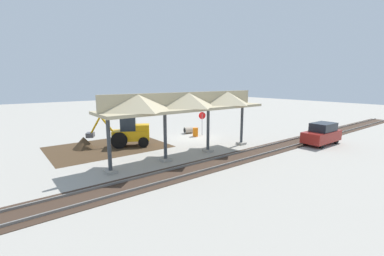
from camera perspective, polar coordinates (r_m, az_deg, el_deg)
The scene contains 10 objects.
ground_plane at distance 26.30m, azimuth 0.53°, elevation -2.16°, with size 120.00×120.00×0.00m, color #9E998E.
dirt_work_zone at distance 23.71m, azimuth -18.11°, elevation -4.06°, with size 9.62×7.00×0.01m, color #42301E.
platform_canopy at distance 19.16m, azimuth -0.92°, elevation 5.79°, with size 13.40×3.20×4.90m.
rail_tracks at distance 21.11m, azimuth 13.40°, elevation -5.50°, with size 60.00×2.58×0.15m.
stop_sign at distance 27.17m, azimuth 2.27°, elevation 2.12°, with size 0.72×0.30×2.51m.
backhoe at distance 23.36m, azimuth -13.78°, elevation -0.89°, with size 5.20×3.62×2.82m.
dirt_mound at distance 23.97m, azimuth -22.86°, elevation -4.22°, with size 3.70×3.70×2.02m, color #42301E.
concrete_pipe at distance 28.45m, azimuth -0.82°, elevation -0.47°, with size 1.03×0.88×0.72m.
distant_parked_car at distance 26.12m, azimuth 26.90°, elevation -1.17°, with size 4.22×1.79×1.98m.
traffic_barrel at distance 26.90m, azimuth 0.76°, elevation -0.91°, with size 0.56×0.56×0.90m, color orange.
Camera 1 is at (15.99, 20.10, 5.66)m, focal length 24.00 mm.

